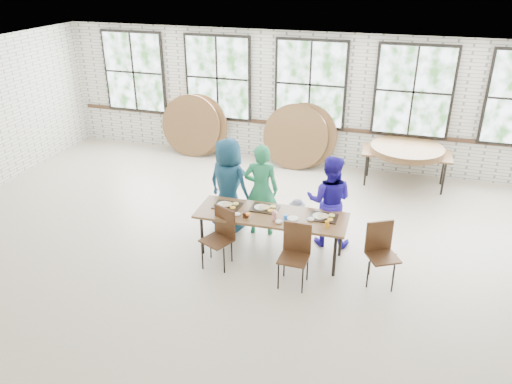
# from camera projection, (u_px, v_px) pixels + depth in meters

# --- Properties ---
(room) EXTENTS (12.00, 12.00, 12.00)m
(room) POSITION_uv_depth(u_px,v_px,m) (310.00, 86.00, 11.07)
(room) COLOR #B8AA92
(room) RESTS_ON ground
(dining_table) EXTENTS (2.42, 0.87, 0.74)m
(dining_table) POSITION_uv_depth(u_px,v_px,m) (271.00, 217.00, 7.91)
(dining_table) COLOR brown
(dining_table) RESTS_ON ground
(chair_near_left) EXTENTS (0.55, 0.54, 0.95)m
(chair_near_left) POSITION_uv_depth(u_px,v_px,m) (221.00, 232.00, 7.74)
(chair_near_left) COLOR #442916
(chair_near_left) RESTS_ON ground
(chair_near_right) EXTENTS (0.43, 0.41, 0.95)m
(chair_near_right) POSITION_uv_depth(u_px,v_px,m) (295.00, 249.00, 7.29)
(chair_near_right) COLOR #442916
(chair_near_right) RESTS_ON ground
(chair_spare) EXTENTS (0.57, 0.56, 0.95)m
(chair_spare) POSITION_uv_depth(u_px,v_px,m) (381.00, 248.00, 7.33)
(chair_spare) COLOR #442916
(chair_spare) RESTS_ON ground
(adult_teal) EXTENTS (0.95, 0.76, 1.68)m
(adult_teal) POSITION_uv_depth(u_px,v_px,m) (229.00, 185.00, 8.66)
(adult_teal) COLOR navy
(adult_teal) RESTS_ON ground
(adult_green) EXTENTS (0.67, 0.51, 1.65)m
(adult_green) POSITION_uv_depth(u_px,v_px,m) (261.00, 190.00, 8.51)
(adult_green) COLOR #227F50
(adult_green) RESTS_ON ground
(toddler) EXTENTS (0.48, 0.28, 0.74)m
(toddler) POSITION_uv_depth(u_px,v_px,m) (297.00, 219.00, 8.53)
(toddler) COLOR #111B38
(toddler) RESTS_ON ground
(adult_blue) EXTENTS (0.79, 0.63, 1.58)m
(adult_blue) POSITION_uv_depth(u_px,v_px,m) (329.00, 201.00, 8.21)
(adult_blue) COLOR #2417A3
(adult_blue) RESTS_ON ground
(storage_table) EXTENTS (1.82, 0.81, 0.74)m
(storage_table) POSITION_uv_depth(u_px,v_px,m) (406.00, 155.00, 10.42)
(storage_table) COLOR brown
(storage_table) RESTS_ON ground
(tabletop_clutter) EXTENTS (2.01, 0.61, 0.11)m
(tabletop_clutter) POSITION_uv_depth(u_px,v_px,m) (277.00, 214.00, 7.83)
(tabletop_clutter) COLOR black
(tabletop_clutter) RESTS_ON dining_table
(round_tops_stacked) EXTENTS (1.50, 1.50, 0.13)m
(round_tops_stacked) POSITION_uv_depth(u_px,v_px,m) (407.00, 149.00, 10.37)
(round_tops_stacked) COLOR brown
(round_tops_stacked) RESTS_ON storage_table
(round_tops_leaning) EXTENTS (4.27, 0.46, 1.49)m
(round_tops_leaning) POSITION_uv_depth(u_px,v_px,m) (246.00, 131.00, 11.69)
(round_tops_leaning) COLOR brown
(round_tops_leaning) RESTS_ON ground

